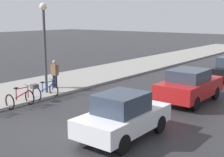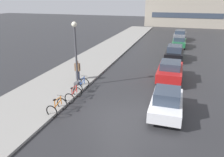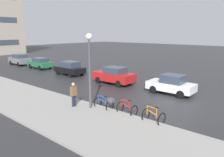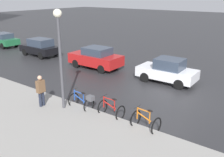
{
  "view_description": "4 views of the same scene",
  "coord_description": "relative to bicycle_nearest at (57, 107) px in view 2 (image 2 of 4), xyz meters",
  "views": [
    {
      "loc": [
        8.56,
        -7.16,
        4.15
      ],
      "look_at": [
        -1.19,
        5.27,
        1.03
      ],
      "focal_mm": 50.0,
      "sensor_mm": 36.0,
      "label": 1
    },
    {
      "loc": [
        2.91,
        -10.5,
        6.48
      ],
      "look_at": [
        -1.51,
        3.33,
        1.04
      ],
      "focal_mm": 35.0,
      "sensor_mm": 36.0,
      "label": 2
    },
    {
      "loc": [
        -13.76,
        -6.09,
        4.97
      ],
      "look_at": [
        -1.99,
        3.76,
        1.66
      ],
      "focal_mm": 35.0,
      "sensor_mm": 36.0,
      "label": 3
    },
    {
      "loc": [
        -11.99,
        -4.99,
        5.52
      ],
      "look_at": [
        -1.17,
        2.98,
        0.91
      ],
      "focal_mm": 40.0,
      "sensor_mm": 36.0,
      "label": 4
    }
  ],
  "objects": [
    {
      "name": "car_green",
      "position": [
        6.27,
        21.07,
        0.34
      ],
      "size": [
        1.78,
        3.97,
        1.47
      ],
      "color": "#1E6038",
      "rests_on": "ground"
    },
    {
      "name": "bicycle_nearest",
      "position": [
        0.0,
        0.0,
        0.0
      ],
      "size": [
        0.83,
        1.14,
        1.0
      ],
      "color": "black",
      "rests_on": "ground"
    },
    {
      "name": "car_grey",
      "position": [
        6.21,
        26.5,
        0.41
      ],
      "size": [
        1.93,
        4.17,
        1.61
      ],
      "color": "slate",
      "rests_on": "ground"
    },
    {
      "name": "streetlamp",
      "position": [
        -0.73,
        4.19,
        2.81
      ],
      "size": [
        0.39,
        0.39,
        4.88
      ],
      "color": "#424247",
      "rests_on": "ground"
    },
    {
      "name": "pedestrian",
      "position": [
        -1.22,
        5.23,
        0.57
      ],
      "size": [
        0.4,
        0.24,
        1.74
      ],
      "color": "#1E2333",
      "rests_on": "ground"
    },
    {
      "name": "sidewalk_kerb",
      "position": [
        -2.35,
        10.61,
        -0.35
      ],
      "size": [
        4.8,
        60.0,
        0.14
      ],
      "primitive_type": "cube",
      "color": "gray",
      "rests_on": "ground"
    },
    {
      "name": "bicycle_third",
      "position": [
        -0.12,
        3.45,
        0.07
      ],
      "size": [
        0.77,
        1.42,
        0.97
      ],
      "color": "black",
      "rests_on": "ground"
    },
    {
      "name": "car_black",
      "position": [
        5.95,
        14.39,
        0.39
      ],
      "size": [
        1.9,
        3.88,
        1.59
      ],
      "color": "black",
      "rests_on": "ground"
    },
    {
      "name": "ground_plane",
      "position": [
        3.65,
        0.61,
        -0.42
      ],
      "size": [
        140.0,
        140.0,
        0.0
      ],
      "primitive_type": "plane",
      "color": "#28282B"
    },
    {
      "name": "car_white",
      "position": [
        6.12,
        1.83,
        0.37
      ],
      "size": [
        1.78,
        3.75,
        1.61
      ],
      "color": "silver",
      "rests_on": "ground"
    },
    {
      "name": "car_red",
      "position": [
        5.93,
        7.67,
        0.41
      ],
      "size": [
        1.93,
        4.11,
        1.64
      ],
      "color": "#AD1919",
      "rests_on": "ground"
    },
    {
      "name": "bicycle_second",
      "position": [
        0.11,
        1.88,
        -0.01
      ],
      "size": [
        0.75,
        1.15,
        0.98
      ],
      "color": "black",
      "rests_on": "ground"
    }
  ]
}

